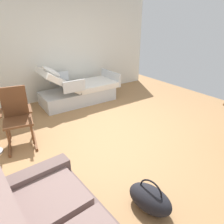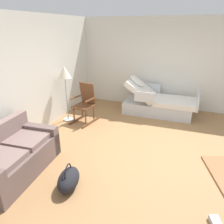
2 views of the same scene
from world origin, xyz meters
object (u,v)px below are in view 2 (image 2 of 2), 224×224
at_px(hospital_bed, 158,104).
at_px(rocking_chair, 85,103).
at_px(floor_lamp, 65,76).
at_px(duffel_bag, 69,179).
at_px(couch, 13,157).

height_order(hospital_bed, rocking_chair, hospital_bed).
relative_size(rocking_chair, floor_lamp, 0.71).
xyz_separation_m(hospital_bed, floor_lamp, (-1.30, 2.26, 0.92)).
distance_m(rocking_chair, floor_lamp, 0.88).
bearing_deg(floor_lamp, duffel_bag, -149.31).
distance_m(rocking_chair, duffel_bag, 2.63).
height_order(floor_lamp, duffel_bag, floor_lamp).
bearing_deg(floor_lamp, rocking_chair, -77.89).
height_order(rocking_chair, duffel_bag, rocking_chair).
bearing_deg(rocking_chair, floor_lamp, 102.11).
bearing_deg(duffel_bag, hospital_bed, -13.54).
bearing_deg(duffel_bag, floor_lamp, 30.69).
bearing_deg(couch, rocking_chair, -4.72).
relative_size(couch, rocking_chair, 1.57).
distance_m(hospital_bed, couch, 4.12).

